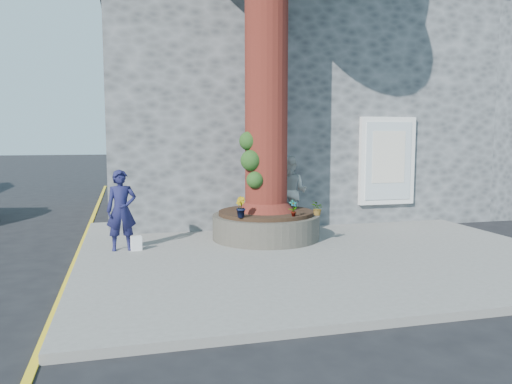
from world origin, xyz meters
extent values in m
plane|color=black|center=(0.00, 0.00, 0.00)|extent=(120.00, 120.00, 0.00)
cube|color=slate|center=(1.50, 1.00, 0.06)|extent=(9.00, 8.00, 0.12)
cube|color=yellow|center=(-3.05, 1.00, 0.00)|extent=(0.10, 30.00, 0.01)
cube|color=#45484A|center=(2.50, 7.20, 3.00)|extent=(10.00, 8.00, 6.00)
cube|color=black|center=(2.50, 7.20, 6.15)|extent=(10.30, 8.30, 0.30)
cube|color=white|center=(4.30, 3.14, 1.70)|extent=(1.50, 0.12, 2.20)
cube|color=silver|center=(4.30, 3.08, 1.70)|extent=(1.25, 0.04, 1.95)
cube|color=silver|center=(4.30, 3.06, 1.80)|extent=(0.90, 0.02, 1.30)
cube|color=#45484A|center=(10.50, 7.20, 3.00)|extent=(6.00, 8.00, 6.00)
cylinder|color=black|center=(0.80, 2.00, 0.38)|extent=(2.30, 2.30, 0.52)
cylinder|color=black|center=(0.80, 2.00, 0.68)|extent=(2.04, 2.04, 0.08)
cylinder|color=#4F1713|center=(0.80, 2.00, 4.47)|extent=(0.90, 0.90, 7.50)
cone|color=#4F1713|center=(0.80, 2.00, 1.07)|extent=(1.24, 1.24, 0.70)
sphere|color=#143712|center=(0.42, 1.80, 1.82)|extent=(0.44, 0.44, 0.44)
sphere|color=#143712|center=(0.48, 1.70, 1.42)|extent=(0.36, 0.36, 0.36)
sphere|color=#143712|center=(0.40, 1.92, 2.22)|extent=(0.40, 0.40, 0.40)
imported|color=#17183F|center=(-2.20, 1.63, 0.90)|extent=(0.59, 0.41, 1.56)
imported|color=beige|center=(1.75, 3.16, 0.98)|extent=(1.06, 1.05, 1.73)
cube|color=white|center=(-1.94, 1.53, 0.26)|extent=(0.22, 0.16, 0.28)
imported|color=gray|center=(1.13, 1.15, 0.89)|extent=(0.19, 0.14, 0.33)
imported|color=gray|center=(0.07, 1.30, 0.93)|extent=(0.27, 0.28, 0.41)
imported|color=gray|center=(0.68, 2.85, 0.90)|extent=(0.26, 0.26, 0.36)
imported|color=gray|center=(1.65, 1.15, 0.87)|extent=(0.26, 0.29, 0.29)
camera|label=1|loc=(-2.09, -8.21, 2.31)|focal=35.00mm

